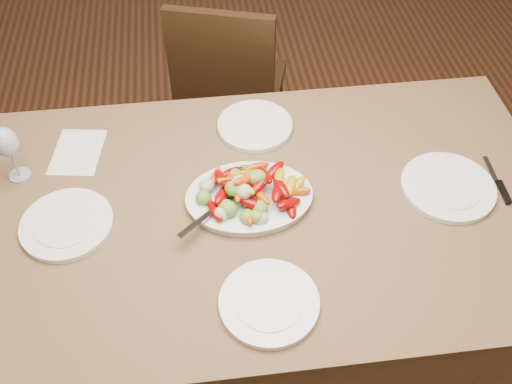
{
  "coord_description": "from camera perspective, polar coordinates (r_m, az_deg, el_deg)",
  "views": [
    {
      "loc": [
        -0.0,
        -0.87,
        2.05
      ],
      "look_at": [
        0.14,
        0.2,
        0.82
      ],
      "focal_mm": 40.0,
      "sensor_mm": 36.0,
      "label": 1
    }
  ],
  "objects": [
    {
      "name": "floor",
      "position": [
        2.23,
        -2.99,
        -18.52
      ],
      "size": [
        6.0,
        6.0,
        0.0
      ],
      "primitive_type": "plane",
      "color": "#391E11",
      "rests_on": "ground"
    },
    {
      "name": "roasted_vegetables",
      "position": [
        1.65,
        -0.7,
        0.62
      ],
      "size": [
        0.3,
        0.21,
        0.09
      ],
      "primitive_type": null,
      "rotation": [
        0.0,
        0.0,
        -0.01
      ],
      "color": "#7A0302",
      "rests_on": "serving_platter"
    },
    {
      "name": "menu_card",
      "position": [
        1.93,
        -17.41,
        3.84
      ],
      "size": [
        0.18,
        0.23,
        0.0
      ],
      "primitive_type": "cube",
      "rotation": [
        0.0,
        0.0,
        -0.16
      ],
      "color": "silver",
      "rests_on": "dining_table"
    },
    {
      "name": "table_knife",
      "position": [
        1.9,
        22.98,
        0.91
      ],
      "size": [
        0.03,
        0.2,
        0.01
      ],
      "primitive_type": null,
      "rotation": [
        0.0,
        0.0,
        -0.07
      ],
      "color": "#9EA0A8",
      "rests_on": "dining_table"
    },
    {
      "name": "serving_spoon",
      "position": [
        1.64,
        -2.8,
        -1.02
      ],
      "size": [
        0.23,
        0.25,
        0.03
      ],
      "primitive_type": null,
      "rotation": [
        0.0,
        0.0,
        -0.83
      ],
      "color": "#9EA0A8",
      "rests_on": "serving_platter"
    },
    {
      "name": "wine_glass",
      "position": [
        1.85,
        -23.41,
        3.67
      ],
      "size": [
        0.08,
        0.08,
        0.2
      ],
      "primitive_type": null,
      "color": "#8C99A5",
      "rests_on": "dining_table"
    },
    {
      "name": "dining_table",
      "position": [
        2.0,
        0.0,
        -8.41
      ],
      "size": [
        1.85,
        1.06,
        0.76
      ],
      "primitive_type": "cube",
      "rotation": [
        0.0,
        0.0,
        -0.01
      ],
      "color": "brown",
      "rests_on": "ground"
    },
    {
      "name": "chair_far",
      "position": [
        2.56,
        -2.35,
        10.56
      ],
      "size": [
        0.53,
        0.53,
        0.95
      ],
      "primitive_type": null,
      "rotation": [
        0.0,
        0.0,
        2.83
      ],
      "color": "black",
      "rests_on": "ground"
    },
    {
      "name": "plate_left",
      "position": [
        1.72,
        -18.4,
        -3.1
      ],
      "size": [
        0.26,
        0.26,
        0.02
      ],
      "primitive_type": "cylinder",
      "color": "white",
      "rests_on": "dining_table"
    },
    {
      "name": "serving_platter",
      "position": [
        1.69,
        -0.68,
        -0.67
      ],
      "size": [
        0.37,
        0.27,
        0.02
      ],
      "primitive_type": "ellipsoid",
      "rotation": [
        0.0,
        0.0,
        -0.01
      ],
      "color": "white",
      "rests_on": "dining_table"
    },
    {
      "name": "plate_right",
      "position": [
        1.82,
        18.63,
        0.46
      ],
      "size": [
        0.28,
        0.28,
        0.02
      ],
      "primitive_type": "cylinder",
      "color": "white",
      "rests_on": "dining_table"
    },
    {
      "name": "plate_near",
      "position": [
        1.49,
        1.32,
        -11.0
      ],
      "size": [
        0.26,
        0.26,
        0.02
      ],
      "primitive_type": "cylinder",
      "color": "white",
      "rests_on": "dining_table"
    },
    {
      "name": "plate_far",
      "position": [
        1.92,
        -0.1,
        6.63
      ],
      "size": [
        0.25,
        0.25,
        0.02
      ],
      "primitive_type": "cylinder",
      "color": "white",
      "rests_on": "dining_table"
    }
  ]
}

